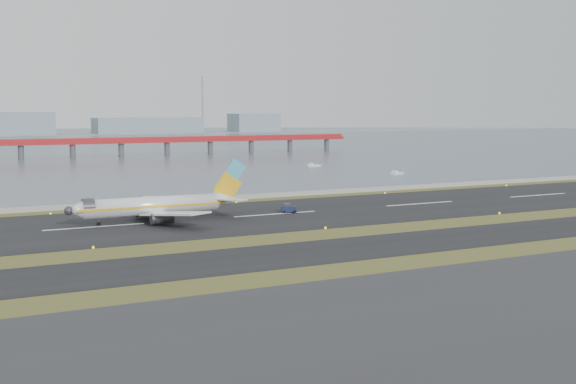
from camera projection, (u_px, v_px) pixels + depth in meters
name	position (u px, v px, depth m)	size (l,w,h in m)	color
ground	(345.00, 235.00, 134.78)	(1000.00, 1000.00, 0.00)	#334518
taxiway_strip	(382.00, 245.00, 124.14)	(1000.00, 18.00, 0.10)	black
runway_strip	(275.00, 214.00, 161.36)	(1000.00, 45.00, 0.10)	black
seawall	(225.00, 198.00, 187.90)	(1000.00, 2.50, 1.00)	gray
bay_water	(26.00, 142.00, 542.44)	(1400.00, 800.00, 1.30)	#445061
red_pier	(121.00, 142.00, 364.51)	(260.00, 5.00, 10.20)	maroon
far_shoreline	(19.00, 129.00, 689.67)	(1400.00, 80.00, 60.50)	gray
airliner	(159.00, 205.00, 150.19)	(38.52, 32.89, 12.80)	white
pushback_tug	(289.00, 208.00, 163.42)	(3.87, 3.02, 2.18)	#161D3C
workboat_near	(396.00, 173.00, 261.55)	(7.08, 4.82, 1.65)	silver
workboat_far	(313.00, 165.00, 299.28)	(7.00, 3.06, 1.64)	silver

